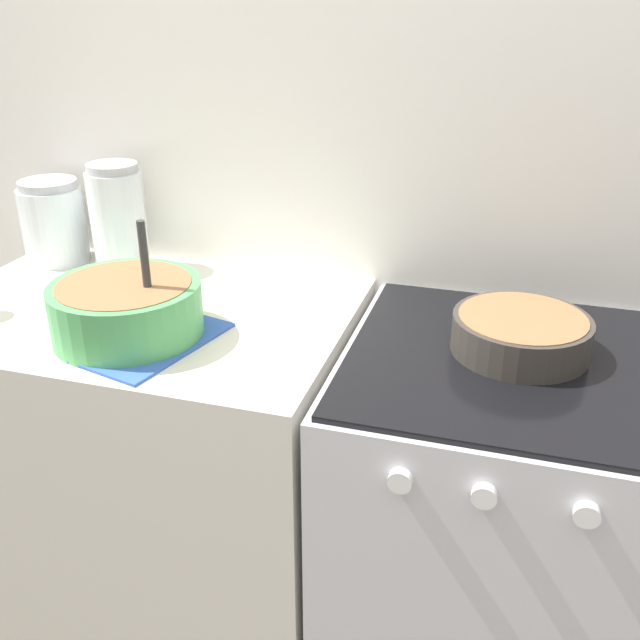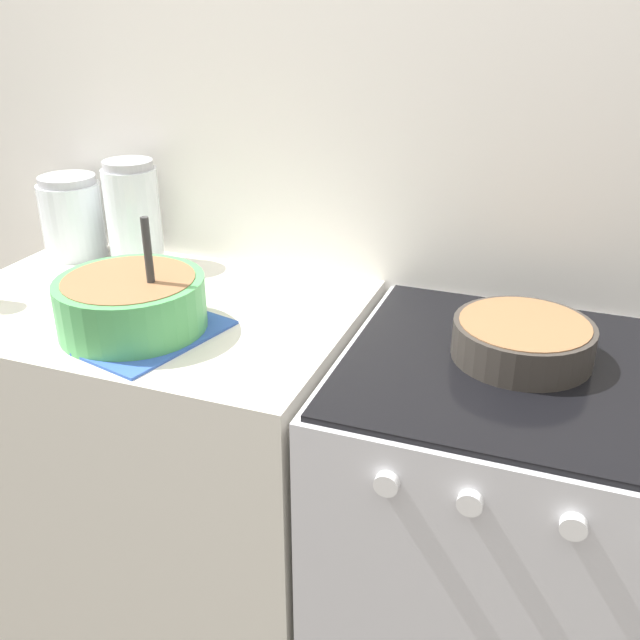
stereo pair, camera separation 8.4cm
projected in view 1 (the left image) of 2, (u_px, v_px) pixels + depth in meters
name	position (u px, v px, depth m)	size (l,w,h in m)	color
wall_back	(382.00, 153.00, 1.59)	(4.81, 0.05, 2.40)	white
countertop_cabinet	(159.00, 479.00, 1.73)	(0.91, 0.62, 0.91)	silver
stove	(516.00, 550.00, 1.51)	(0.75, 0.64, 0.91)	silver
mixing_bowl	(127.00, 306.00, 1.39)	(0.30, 0.30, 0.24)	#4CA559
baking_pan	(521.00, 333.00, 1.34)	(0.26, 0.26, 0.07)	#38332D
storage_jar_left	(54.00, 227.00, 1.77)	(0.15, 0.15, 0.21)	silver
storage_jar_middle	(119.00, 225.00, 1.72)	(0.13, 0.13, 0.26)	silver
recipe_page	(156.00, 343.00, 1.38)	(0.24, 0.32, 0.01)	#3359B2
measuring_spoon	(144.00, 347.00, 1.34)	(0.12, 0.04, 0.04)	#333338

